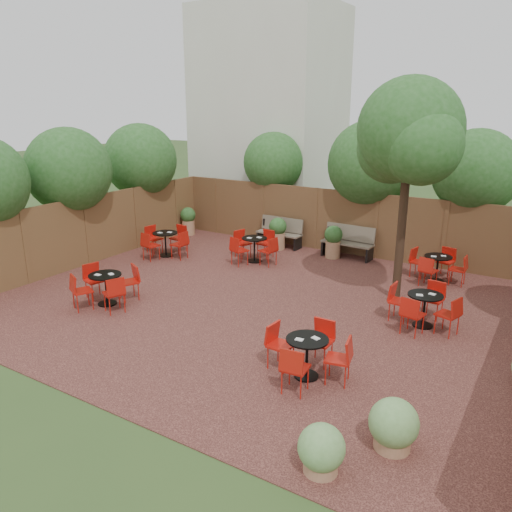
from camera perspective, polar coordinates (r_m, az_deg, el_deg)
The scene contains 12 objects.
ground at distance 12.11m, azimuth 0.74°, elevation -5.48°, with size 80.00×80.00×0.00m, color #354F23.
courtyard_paving at distance 12.11m, azimuth 0.74°, elevation -5.43°, with size 12.00×10.00×0.02m, color #331714.
fence_back at distance 16.11m, azimuth 9.97°, elevation 3.72°, with size 12.00×0.08×2.00m, color #502F1D.
fence_left at distance 15.60m, azimuth -18.52°, elevation 2.65°, with size 0.08×10.00×2.00m, color #502F1D.
neighbour_building at distance 20.38m, azimuth 1.54°, elevation 15.22°, with size 5.00×4.00×8.00m, color beige.
overhang_foliage at distance 14.67m, azimuth 0.53°, elevation 9.53°, with size 15.60×10.68×2.65m.
courtyard_tree at distance 12.03m, azimuth 16.78°, elevation 12.60°, with size 2.57×2.47×5.17m.
park_bench_left at distance 16.76m, azimuth 2.73°, elevation 2.75°, with size 1.55×0.54×0.95m.
park_bench_right at distance 15.79m, azimuth 10.33°, elevation 1.65°, with size 1.61×0.58×0.98m.
bistro_tables at distance 12.66m, azimuth 1.30°, elevation -2.30°, with size 9.66×7.72×0.86m.
planters at distance 15.05m, azimuth 5.99°, elevation 1.24°, with size 11.85×3.83×1.03m.
low_shrubs at distance 7.92m, azimuth 17.77°, elevation -16.59°, with size 2.74×4.28×0.75m.
Camera 1 is at (5.75, -9.60, 4.63)m, focal length 35.62 mm.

